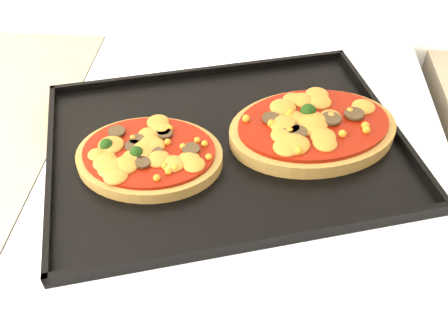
# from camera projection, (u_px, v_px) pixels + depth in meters

# --- Properties ---
(stove) EXTENTS (0.60, 0.60, 0.91)m
(stove) POSITION_uv_depth(u_px,v_px,m) (243.00, 300.00, 1.07)
(stove) COLOR silver
(stove) RESTS_ON floor
(baking_tray) EXTENTS (0.59, 0.51, 0.02)m
(baking_tray) POSITION_uv_depth(u_px,v_px,m) (227.00, 143.00, 0.73)
(baking_tray) COLOR black
(baking_tray) RESTS_ON stove
(pizza_left) EXTENTS (0.21, 0.16, 0.03)m
(pizza_left) POSITION_uv_depth(u_px,v_px,m) (149.00, 154.00, 0.69)
(pizza_left) COLOR olive
(pizza_left) RESTS_ON baking_tray
(pizza_right) EXTENTS (0.29, 0.24, 0.04)m
(pizza_right) POSITION_uv_depth(u_px,v_px,m) (313.00, 127.00, 0.73)
(pizza_right) COLOR olive
(pizza_right) RESTS_ON baking_tray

